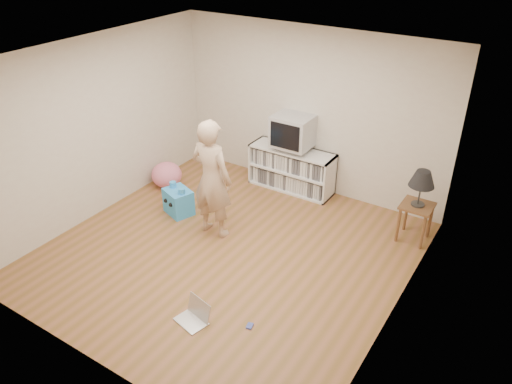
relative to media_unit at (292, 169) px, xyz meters
The scene contains 13 objects.
ground 2.07m from the media_unit, 85.79° to the right, with size 4.50×4.50×0.00m, color brown.
walls 2.25m from the media_unit, 85.79° to the right, with size 4.52×4.52×2.60m.
ceiling 3.04m from the media_unit, 85.79° to the right, with size 4.50×4.50×0.01m, color white.
media_unit is the anchor object (origin of this frame).
dvd_deck 0.39m from the media_unit, 90.00° to the right, with size 0.45×0.35×0.07m, color gray.
crt_tv 0.67m from the media_unit, 90.00° to the right, with size 0.60×0.53×0.50m.
side_table 2.18m from the media_unit, 10.22° to the right, with size 0.42×0.42×0.55m.
table_lamp 2.25m from the media_unit, 10.22° to the right, with size 0.34×0.34×0.52m.
person 1.83m from the media_unit, 99.75° to the right, with size 0.62×0.41×1.71m, color tan.
laptop 3.33m from the media_unit, 79.98° to the right, with size 0.41×0.36×0.24m.
playing_cards 3.26m from the media_unit, 69.12° to the right, with size 0.07×0.09×0.02m, color #4553B8.
plush_blue 1.93m from the media_unit, 123.17° to the right, with size 0.50×0.45×0.48m.
plush_pink 2.07m from the media_unit, 148.98° to the right, with size 0.49×0.49×0.42m, color pink.
Camera 1 is at (3.26, -4.39, 4.02)m, focal length 35.00 mm.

